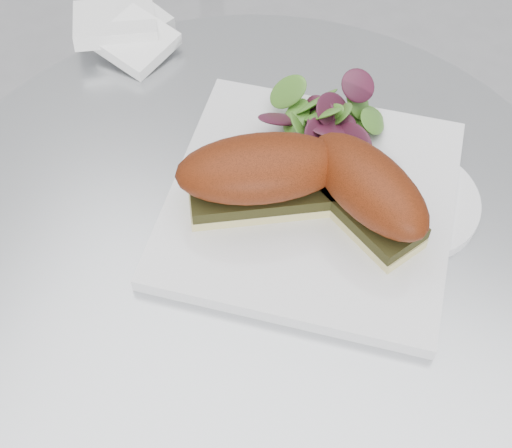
{
  "coord_description": "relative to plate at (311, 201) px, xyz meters",
  "views": [
    {
      "loc": [
        0.15,
        -0.37,
        1.31
      ],
      "look_at": [
        0.01,
        -0.01,
        0.77
      ],
      "focal_mm": 50.0,
      "sensor_mm": 36.0,
      "label": 1
    }
  ],
  "objects": [
    {
      "name": "saucer",
      "position": [
        0.09,
        0.04,
        -0.0
      ],
      "size": [
        0.14,
        0.14,
        0.01
      ],
      "primitive_type": "cylinder",
      "color": "silver",
      "rests_on": "table"
    },
    {
      "name": "napkin",
      "position": [
        -0.29,
        0.15,
        0.0
      ],
      "size": [
        0.16,
        0.16,
        0.02
      ],
      "primitive_type": null,
      "rotation": [
        0.0,
        0.0,
        0.25
      ],
      "color": "white",
      "rests_on": "table"
    },
    {
      "name": "table",
      "position": [
        -0.04,
        -0.06,
        -0.25
      ],
      "size": [
        0.7,
        0.7,
        0.73
      ],
      "color": "#ADB1B4",
      "rests_on": "ground"
    },
    {
      "name": "sandwich_left",
      "position": [
        -0.05,
        -0.03,
        0.05
      ],
      "size": [
        0.18,
        0.14,
        0.08
      ],
      "rotation": [
        0.0,
        0.0,
        0.5
      ],
      "color": "#C8BC7D",
      "rests_on": "plate"
    },
    {
      "name": "plate",
      "position": [
        0.0,
        0.0,
        0.0
      ],
      "size": [
        0.31,
        0.31,
        0.02
      ],
      "primitive_type": "cube",
      "rotation": [
        0.0,
        0.0,
        0.12
      ],
      "color": "silver",
      "rests_on": "table"
    },
    {
      "name": "sandwich_right",
      "position": [
        0.06,
        -0.01,
        0.05
      ],
      "size": [
        0.16,
        0.13,
        0.08
      ],
      "rotation": [
        0.0,
        0.0,
        -0.55
      ],
      "color": "#C8BC7D",
      "rests_on": "plate"
    },
    {
      "name": "salad",
      "position": [
        -0.02,
        0.08,
        0.03
      ],
      "size": [
        0.11,
        0.11,
        0.05
      ],
      "primitive_type": null,
      "color": "#4F9230",
      "rests_on": "plate"
    }
  ]
}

